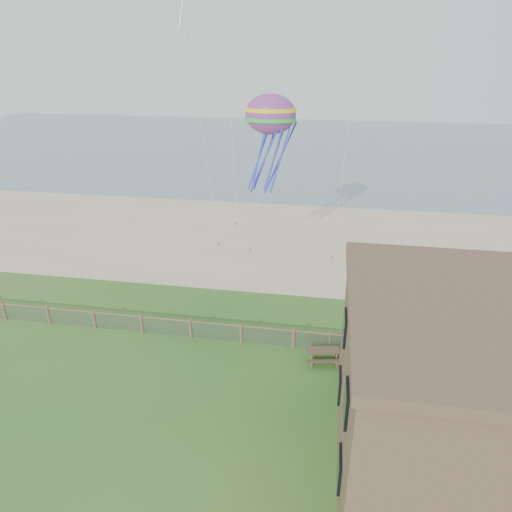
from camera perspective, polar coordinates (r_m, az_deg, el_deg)
name	(u,v)px	position (r m, az deg, el deg)	size (l,w,h in m)	color
ground	(216,418)	(22.21, -5.02, -19.49)	(160.00, 160.00, 0.00)	#285A1E
sand_beach	(276,239)	(40.70, 2.53, 2.14)	(72.00, 20.00, 0.02)	tan
ocean	(307,146)	(82.99, 6.44, 13.50)	(160.00, 68.00, 0.02)	slate
chainlink_fence	(241,334)	(26.42, -1.86, -9.75)	(36.20, 0.20, 1.25)	brown
motel_deck	(487,374)	(26.81, 26.89, -13.01)	(15.00, 2.00, 0.50)	#4F372D
picnic_table	(323,356)	(25.34, 8.36, -12.23)	(1.73, 1.30, 0.73)	#4F372D
octopus_kite	(270,142)	(32.41, 1.77, 14.03)	(3.51, 2.48, 7.23)	#E84524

